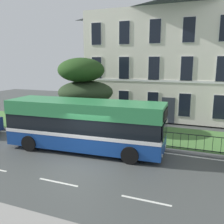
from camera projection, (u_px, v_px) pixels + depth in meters
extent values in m
cube|color=#434745|center=(78.00, 167.00, 12.73)|extent=(60.00, 56.00, 0.06)
cube|color=silver|center=(106.00, 145.00, 16.04)|extent=(54.00, 0.14, 0.01)
cube|color=silver|center=(58.00, 182.00, 11.09)|extent=(2.00, 0.12, 0.01)
cube|color=silver|center=(146.00, 201.00, 9.63)|extent=(2.00, 0.12, 0.01)
cube|color=#9E9E99|center=(109.00, 142.00, 16.46)|extent=(57.00, 0.24, 0.12)
cube|color=#497A3A|center=(122.00, 132.00, 18.89)|extent=(57.00, 5.11, 0.12)
cube|color=silver|center=(177.00, 65.00, 24.66)|extent=(16.02, 9.24, 9.71)
pyramid|color=#3E434A|center=(181.00, 5.00, 23.55)|extent=(16.34, 9.43, 1.52)
cube|color=white|center=(169.00, 81.00, 20.68)|extent=(16.02, 0.06, 0.20)
cube|color=#2D333D|center=(168.00, 110.00, 21.17)|extent=(1.10, 0.06, 2.20)
cube|color=white|center=(97.00, 100.00, 23.49)|extent=(1.03, 0.04, 2.01)
cube|color=black|center=(97.00, 100.00, 23.48)|extent=(0.93, 0.03, 1.91)
cube|color=white|center=(124.00, 101.00, 22.52)|extent=(1.03, 0.04, 2.01)
cube|color=black|center=(124.00, 101.00, 22.50)|extent=(0.93, 0.03, 1.91)
cube|color=white|center=(153.00, 103.00, 21.55)|extent=(1.03, 0.04, 2.01)
cube|color=black|center=(153.00, 103.00, 21.53)|extent=(0.93, 0.03, 1.91)
cube|color=white|center=(185.00, 105.00, 20.57)|extent=(1.03, 0.04, 2.01)
cube|color=black|center=(185.00, 105.00, 20.55)|extent=(0.93, 0.03, 1.91)
cube|color=white|center=(219.00, 107.00, 19.60)|extent=(1.03, 0.04, 2.01)
cube|color=black|center=(219.00, 107.00, 19.58)|extent=(0.93, 0.03, 1.91)
cube|color=white|center=(97.00, 68.00, 22.90)|extent=(1.03, 0.04, 2.01)
cube|color=black|center=(97.00, 68.00, 22.88)|extent=(0.93, 0.03, 1.91)
cube|color=white|center=(124.00, 68.00, 21.93)|extent=(1.03, 0.04, 2.01)
cube|color=black|center=(124.00, 68.00, 21.91)|extent=(0.93, 0.03, 1.91)
cube|color=white|center=(154.00, 68.00, 20.95)|extent=(1.03, 0.04, 2.01)
cube|color=black|center=(154.00, 68.00, 20.93)|extent=(0.93, 0.03, 1.91)
cube|color=white|center=(187.00, 69.00, 19.98)|extent=(1.03, 0.04, 2.01)
cube|color=black|center=(187.00, 69.00, 19.96)|extent=(0.93, 0.03, 1.91)
cube|color=white|center=(223.00, 69.00, 19.01)|extent=(1.03, 0.04, 2.01)
cube|color=black|center=(223.00, 69.00, 18.99)|extent=(0.93, 0.03, 1.91)
cube|color=white|center=(96.00, 34.00, 22.31)|extent=(1.03, 0.04, 2.01)
cube|color=black|center=(96.00, 34.00, 22.29)|extent=(0.93, 0.03, 1.91)
cube|color=white|center=(124.00, 33.00, 21.33)|extent=(1.03, 0.04, 2.01)
cube|color=black|center=(124.00, 33.00, 21.31)|extent=(0.93, 0.03, 1.91)
cube|color=white|center=(155.00, 31.00, 20.36)|extent=(1.03, 0.04, 2.01)
cube|color=black|center=(155.00, 31.00, 20.34)|extent=(0.93, 0.03, 1.91)
cube|color=white|center=(189.00, 30.00, 19.39)|extent=(1.03, 0.04, 2.01)
cube|color=black|center=(189.00, 30.00, 19.37)|extent=(0.93, 0.03, 1.91)
cube|color=black|center=(151.00, 130.00, 15.51)|extent=(14.42, 0.04, 0.04)
cube|color=black|center=(151.00, 144.00, 15.68)|extent=(14.42, 0.04, 0.04)
cylinder|color=black|center=(54.00, 127.00, 18.24)|extent=(0.02, 0.02, 0.95)
cylinder|color=black|center=(60.00, 127.00, 18.07)|extent=(0.02, 0.02, 0.95)
cylinder|color=black|center=(65.00, 128.00, 17.91)|extent=(0.02, 0.02, 0.95)
cylinder|color=black|center=(70.00, 129.00, 17.74)|extent=(0.02, 0.02, 0.95)
cylinder|color=black|center=(76.00, 129.00, 17.58)|extent=(0.02, 0.02, 0.95)
cylinder|color=black|center=(81.00, 130.00, 17.41)|extent=(0.02, 0.02, 0.95)
cylinder|color=black|center=(87.00, 131.00, 17.25)|extent=(0.02, 0.02, 0.95)
cylinder|color=black|center=(93.00, 131.00, 17.09)|extent=(0.02, 0.02, 0.95)
cylinder|color=black|center=(99.00, 132.00, 16.92)|extent=(0.02, 0.02, 0.95)
cylinder|color=black|center=(105.00, 133.00, 16.76)|extent=(0.02, 0.02, 0.95)
cylinder|color=black|center=(111.00, 133.00, 16.59)|extent=(0.02, 0.02, 0.95)
cylinder|color=black|center=(117.00, 134.00, 16.43)|extent=(0.02, 0.02, 0.95)
cylinder|color=black|center=(124.00, 135.00, 16.26)|extent=(0.02, 0.02, 0.95)
cylinder|color=black|center=(130.00, 135.00, 16.10)|extent=(0.02, 0.02, 0.95)
cylinder|color=black|center=(137.00, 136.00, 15.93)|extent=(0.02, 0.02, 0.95)
cylinder|color=black|center=(144.00, 137.00, 15.77)|extent=(0.02, 0.02, 0.95)
cylinder|color=black|center=(151.00, 138.00, 15.61)|extent=(0.02, 0.02, 0.95)
cylinder|color=black|center=(158.00, 139.00, 15.44)|extent=(0.02, 0.02, 0.95)
cylinder|color=black|center=(165.00, 139.00, 15.28)|extent=(0.02, 0.02, 0.95)
cylinder|color=black|center=(173.00, 140.00, 15.11)|extent=(0.02, 0.02, 0.95)
cylinder|color=black|center=(180.00, 141.00, 14.95)|extent=(0.02, 0.02, 0.95)
cylinder|color=black|center=(188.00, 142.00, 14.78)|extent=(0.02, 0.02, 0.95)
cylinder|color=black|center=(196.00, 143.00, 14.62)|extent=(0.02, 0.02, 0.95)
cylinder|color=black|center=(204.00, 144.00, 14.46)|extent=(0.02, 0.02, 0.95)
cylinder|color=black|center=(213.00, 145.00, 14.29)|extent=(0.02, 0.02, 0.95)
cylinder|color=black|center=(221.00, 146.00, 14.13)|extent=(0.02, 0.02, 0.95)
cylinder|color=#423328|center=(85.00, 118.00, 19.85)|extent=(0.49, 0.49, 1.51)
ellipsoid|color=#204522|center=(84.00, 115.00, 19.58)|extent=(5.30, 5.30, 2.41)
ellipsoid|color=#273921|center=(86.00, 92.00, 19.68)|extent=(4.33, 4.33, 1.81)
ellipsoid|color=#24441A|center=(81.00, 70.00, 18.91)|extent=(3.55, 3.55, 1.85)
cube|color=navy|center=(85.00, 138.00, 15.05)|extent=(9.58, 3.12, 0.99)
cube|color=white|center=(85.00, 131.00, 14.96)|extent=(9.60, 3.14, 0.20)
cube|color=black|center=(85.00, 122.00, 14.86)|extent=(9.49, 3.07, 0.94)
cube|color=#318B4E|center=(84.00, 108.00, 14.68)|extent=(9.58, 3.12, 0.83)
cube|color=black|center=(165.00, 130.00, 13.41)|extent=(0.19, 2.12, 0.86)
cube|color=black|center=(166.00, 114.00, 13.24)|extent=(0.18, 1.82, 0.53)
cylinder|color=silver|center=(166.00, 146.00, 14.40)|extent=(0.05, 0.20, 0.20)
cylinder|color=silver|center=(162.00, 156.00, 12.90)|extent=(0.05, 0.20, 0.20)
cylinder|color=black|center=(140.00, 141.00, 15.28)|extent=(0.98, 0.36, 0.96)
cylinder|color=black|center=(130.00, 155.00, 13.02)|extent=(0.98, 0.36, 0.96)
cylinder|color=black|center=(51.00, 132.00, 17.18)|extent=(0.98, 0.36, 0.96)
cylinder|color=black|center=(29.00, 143.00, 14.93)|extent=(0.98, 0.36, 0.96)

